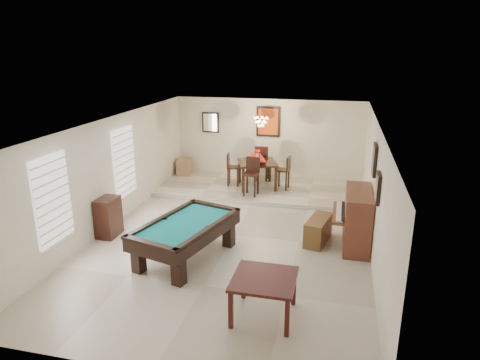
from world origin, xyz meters
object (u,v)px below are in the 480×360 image
at_px(dining_table, 257,172).
at_px(pool_table, 186,241).
at_px(upright_piano, 350,218).
at_px(piano_bench, 318,230).
at_px(apothecary_chest, 108,217).
at_px(dining_chair_north, 262,163).
at_px(dining_chair_south, 251,177).
at_px(flower_vase, 257,153).
at_px(square_table, 264,297).
at_px(corner_bench, 185,167).
at_px(dining_chair_east, 283,173).
at_px(dining_chair_west, 234,170).
at_px(chandelier, 261,118).

bearing_deg(dining_table, pool_table, -97.17).
bearing_deg(upright_piano, pool_table, -156.55).
bearing_deg(piano_bench, apothecary_chest, -170.61).
relative_size(pool_table, upright_piano, 1.53).
height_order(upright_piano, dining_chair_north, upright_piano).
distance_m(apothecary_chest, dining_chair_south, 4.12).
distance_m(piano_bench, flower_vase, 3.84).
relative_size(square_table, dining_chair_north, 0.89).
bearing_deg(dining_chair_north, corner_bench, -0.87).
bearing_deg(apothecary_chest, dining_chair_east, 48.90).
distance_m(apothecary_chest, dining_chair_north, 5.40).
distance_m(upright_piano, piano_bench, 0.75).
distance_m(piano_bench, dining_chair_west, 4.19).
bearing_deg(piano_bench, square_table, -102.92).
xyz_separation_m(dining_chair_north, chandelier, (0.09, -0.80, 1.52)).
height_order(upright_piano, flower_vase, flower_vase).
bearing_deg(dining_chair_west, piano_bench, -146.58).
bearing_deg(dining_chair_west, chandelier, -102.13).
distance_m(piano_bench, chandelier, 4.11).
bearing_deg(square_table, upright_piano, 65.69).
bearing_deg(piano_bench, pool_table, -151.47).
xyz_separation_m(flower_vase, dining_chair_west, (-0.73, 0.01, -0.55)).
xyz_separation_m(dining_chair_west, corner_bench, (-1.86, 0.78, -0.23)).
bearing_deg(dining_table, upright_piano, -49.75).
bearing_deg(pool_table, upright_piano, 38.99).
bearing_deg(upright_piano, dining_chair_north, 124.23).
relative_size(dining_chair_north, dining_chair_east, 1.13).
distance_m(square_table, dining_chair_east, 6.18).
relative_size(dining_table, corner_bench, 1.94).
relative_size(dining_table, dining_chair_east, 1.10).
distance_m(piano_bench, dining_chair_north, 4.39).
distance_m(upright_piano, dining_chair_west, 4.64).
bearing_deg(chandelier, square_table, -78.70).
bearing_deg(piano_bench, flower_vase, 122.39).
xyz_separation_m(corner_bench, chandelier, (2.69, -0.85, 1.83)).
distance_m(apothecary_chest, chandelier, 5.07).
bearing_deg(apothecary_chest, chandelier, 54.31).
height_order(upright_piano, piano_bench, upright_piano).
bearing_deg(dining_chair_west, square_table, -168.94).
bearing_deg(dining_chair_north, piano_bench, 117.00).
height_order(pool_table, chandelier, chandelier).
bearing_deg(piano_bench, dining_chair_east, 111.30).
bearing_deg(dining_chair_south, corner_bench, 153.68).
distance_m(square_table, dining_chair_south, 5.52).
relative_size(upright_piano, chandelier, 2.49).
distance_m(dining_chair_west, corner_bench, 2.03).
height_order(apothecary_chest, dining_chair_south, dining_chair_south).
distance_m(piano_bench, apothecary_chest, 4.74).
xyz_separation_m(pool_table, piano_bench, (2.57, 1.40, -0.10)).
distance_m(upright_piano, apothecary_chest, 5.40).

